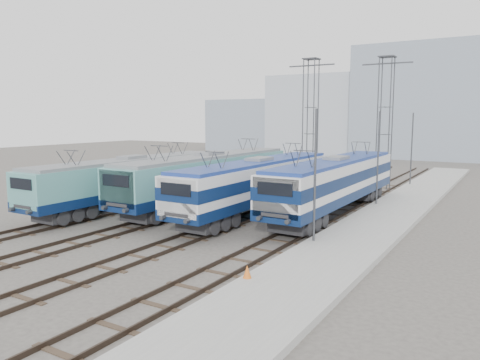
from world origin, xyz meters
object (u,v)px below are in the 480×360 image
(locomotive_far_left, at_px, (130,178))
(safety_cone, at_px, (247,272))
(mast_front, at_px, (315,179))
(catenary_tower_west, at_px, (310,117))
(locomotive_center_right, at_px, (258,181))
(catenary_tower_east, at_px, (385,117))
(locomotive_center_left, at_px, (208,175))
(mast_rear, at_px, (412,150))
(locomotive_far_right, at_px, (335,180))
(mast_mid, at_px, (378,160))

(locomotive_far_left, xyz_separation_m, safety_cone, (15.25, -9.37, -1.65))
(mast_front, bearing_deg, catenary_tower_west, 113.27)
(locomotive_center_right, relative_size, mast_front, 2.57)
(safety_cone, bearing_deg, locomotive_far_left, 148.43)
(catenary_tower_east, bearing_deg, locomotive_center_left, -118.94)
(locomotive_center_left, height_order, catenary_tower_west, catenary_tower_west)
(locomotive_center_left, bearing_deg, mast_front, -29.65)
(catenary_tower_west, relative_size, mast_rear, 1.71)
(locomotive_center_right, distance_m, safety_cone, 13.84)
(catenary_tower_east, bearing_deg, mast_rear, 43.60)
(locomotive_center_right, bearing_deg, locomotive_center_left, 172.82)
(locomotive_far_left, height_order, locomotive_center_right, locomotive_center_right)
(mast_front, bearing_deg, mast_rear, 90.00)
(mast_front, bearing_deg, locomotive_far_right, 102.68)
(locomotive_far_left, distance_m, mast_front, 15.65)
(locomotive_center_right, relative_size, safety_cone, 35.08)
(locomotive_far_right, relative_size, catenary_tower_east, 1.53)
(mast_front, height_order, mast_mid, same)
(locomotive_far_left, bearing_deg, mast_front, -10.17)
(locomotive_center_right, height_order, catenary_tower_west, catenary_tower_west)
(locomotive_center_right, bearing_deg, catenary_tower_east, 75.46)
(mast_mid, bearing_deg, mast_front, -90.00)
(locomotive_far_left, relative_size, safety_cone, 34.50)
(locomotive_far_left, relative_size, mast_mid, 2.53)
(catenary_tower_west, height_order, mast_mid, catenary_tower_west)
(catenary_tower_west, distance_m, mast_rear, 9.99)
(mast_rear, bearing_deg, locomotive_center_left, -121.33)
(locomotive_far_right, height_order, catenary_tower_west, catenary_tower_west)
(mast_front, xyz_separation_m, mast_rear, (0.00, 24.00, 0.00))
(mast_front, relative_size, safety_cone, 13.64)
(mast_front, height_order, safety_cone, mast_front)
(locomotive_far_left, distance_m, locomotive_far_right, 14.57)
(locomotive_far_right, height_order, mast_front, mast_front)
(catenary_tower_east, xyz_separation_m, mast_front, (2.10, -22.00, -3.14))
(locomotive_center_right, xyz_separation_m, catenary_tower_west, (-2.25, 14.39, 4.34))
(catenary_tower_west, relative_size, mast_mid, 1.71)
(catenary_tower_east, distance_m, mast_rear, 4.28)
(safety_cone, bearing_deg, mast_mid, 89.69)
(locomotive_center_left, distance_m, locomotive_far_right, 9.23)
(locomotive_far_right, relative_size, catenary_tower_west, 1.53)
(locomotive_center_left, height_order, locomotive_far_right, locomotive_center_left)
(safety_cone, bearing_deg, catenary_tower_east, 94.00)
(locomotive_far_left, relative_size, mast_front, 2.53)
(locomotive_far_right, distance_m, mast_rear, 15.93)
(locomotive_far_left, distance_m, locomotive_center_left, 5.66)
(locomotive_center_left, height_order, locomotive_center_right, locomotive_center_left)
(locomotive_far_left, distance_m, mast_mid, 17.97)
(mast_front, bearing_deg, locomotive_center_right, 138.54)
(locomotive_far_left, bearing_deg, mast_rear, 54.15)
(locomotive_far_left, bearing_deg, locomotive_far_right, 22.06)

